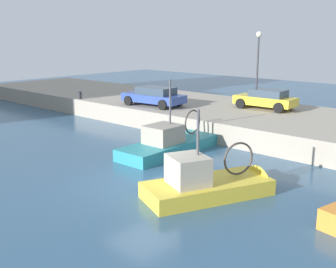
{
  "coord_description": "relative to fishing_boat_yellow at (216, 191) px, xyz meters",
  "views": [
    {
      "loc": [
        -11.07,
        -11.39,
        5.84
      ],
      "look_at": [
        3.4,
        1.67,
        1.2
      ],
      "focal_mm": 44.81,
      "sensor_mm": 36.0,
      "label": 1
    }
  ],
  "objects": [
    {
      "name": "water_surface",
      "position": [
        -1.06,
        2.85,
        -0.16
      ],
      "size": [
        80.0,
        80.0,
        0.0
      ],
      "primitive_type": "plane",
      "color": "#335675",
      "rests_on": "ground"
    },
    {
      "name": "quay_wall",
      "position": [
        10.44,
        2.85,
        0.44
      ],
      "size": [
        9.0,
        56.0,
        1.2
      ],
      "primitive_type": "cube",
      "color": "#9E9384",
      "rests_on": "ground"
    },
    {
      "name": "fishing_boat_yellow",
      "position": [
        0.0,
        0.0,
        0.0
      ],
      "size": [
        5.79,
        3.9,
        4.17
      ],
      "color": "gold",
      "rests_on": "ground"
    },
    {
      "name": "fishing_boat_teal",
      "position": [
        3.69,
        5.14,
        -0.02
      ],
      "size": [
        7.02,
        2.26,
        4.61
      ],
      "color": "teal",
      "rests_on": "ground"
    },
    {
      "name": "parked_car_yellow",
      "position": [
        11.65,
        4.53,
        1.69
      ],
      "size": [
        1.98,
        3.91,
        1.26
      ],
      "color": "gold",
      "rests_on": "quay_wall"
    },
    {
      "name": "parked_car_blue",
      "position": [
        7.77,
        10.67,
        1.7
      ],
      "size": [
        2.32,
        4.41,
        1.26
      ],
      "color": "#334C9E",
      "rests_on": "quay_wall"
    },
    {
      "name": "mooring_bollard_north",
      "position": [
        6.29,
        16.85,
        1.31
      ],
      "size": [
        0.28,
        0.28,
        0.55
      ],
      "primitive_type": "cylinder",
      "color": "#2D2D33",
      "rests_on": "quay_wall"
    },
    {
      "name": "quay_streetlamp",
      "position": [
        11.94,
        5.43,
        4.29
      ],
      "size": [
        0.36,
        0.36,
        4.83
      ],
      "color": "#38383D",
      "rests_on": "quay_wall"
    }
  ]
}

